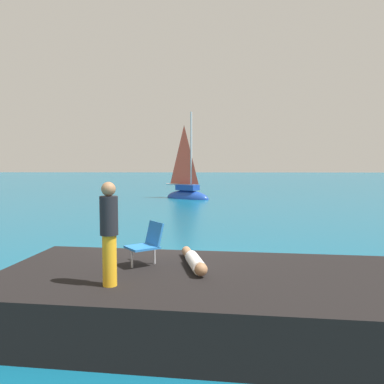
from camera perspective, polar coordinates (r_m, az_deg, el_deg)
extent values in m
plane|color=#0F5675|center=(10.62, -1.50, -11.12)|extent=(160.00, 160.00, 0.00)
cube|color=black|center=(7.32, 1.48, -14.71)|extent=(7.50, 4.33, 0.91)
cube|color=black|center=(9.30, 5.57, -13.43)|extent=(1.06, 0.86, 0.60)
cube|color=black|center=(9.21, 4.55, -13.61)|extent=(1.96, 1.89, 1.06)
ellipsoid|color=#193D99|center=(30.00, -0.64, -0.92)|extent=(3.71, 3.01, 1.24)
cube|color=#193D99|center=(29.93, -0.64, 0.65)|extent=(1.80, 1.59, 0.41)
cylinder|color=#B7B7BC|center=(29.67, -0.11, 5.67)|extent=(0.14, 0.14, 5.64)
cylinder|color=#B2B2B7|center=(30.38, -1.86, 1.06)|extent=(1.95, 1.32, 0.11)
pyramid|color=#DB4C38|center=(30.03, -1.10, 5.23)|extent=(1.55, 1.04, 4.29)
cylinder|color=white|center=(7.45, 0.47, -9.76)|extent=(0.41, 0.93, 0.24)
cylinder|color=#9E704C|center=(8.18, -0.44, -8.68)|extent=(0.31, 0.72, 0.18)
sphere|color=#9E704C|center=(6.92, 1.27, -10.71)|extent=(0.22, 0.22, 0.22)
cylinder|color=gold|center=(6.56, -11.38, -9.31)|extent=(0.22, 0.22, 0.80)
cylinder|color=black|center=(6.43, -11.48, -3.24)|extent=(0.28, 0.28, 0.60)
sphere|color=#9E704C|center=(6.39, -11.54, 0.41)|extent=(0.22, 0.22, 0.22)
cube|color=blue|center=(7.66, -6.95, -7.63)|extent=(0.70, 0.69, 0.04)
cube|color=blue|center=(7.73, -5.25, -5.79)|extent=(0.40, 0.48, 0.45)
cylinder|color=silver|center=(7.60, -8.34, -9.08)|extent=(0.04, 0.04, 0.35)
cylinder|color=silver|center=(7.81, -5.23, -8.68)|extent=(0.04, 0.04, 0.35)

